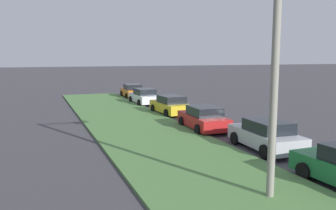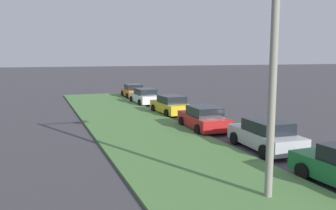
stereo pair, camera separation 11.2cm
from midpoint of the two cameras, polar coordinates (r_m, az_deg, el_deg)
The scene contains 7 objects.
grass_median at distance 13.48m, azimuth 6.60°, elevation -11.37°, with size 60.00×6.00×0.12m, color #517F42.
parked_car_silver at distance 17.71m, azimuth 15.30°, elevation -4.71°, with size 4.38×2.18×1.47m.
parked_car_red at distance 21.74m, azimuth 5.57°, elevation -2.15°, with size 4.38×2.18×1.47m.
parked_car_yellow at distance 27.39m, azimuth 0.30°, elevation -0.02°, with size 4.38×2.18×1.47m.
parked_car_white at distance 33.26m, azimuth -3.93°, elevation 1.37°, with size 4.34×2.10×1.47m.
parked_car_orange at distance 38.56m, azimuth -5.83°, elevation 2.25°, with size 4.37×2.15×1.47m.
streetlight at distance 11.35m, azimuth 18.04°, elevation 6.96°, with size 0.37×2.87×7.50m.
Camera 1 is at (-1.26, 14.23, 4.50)m, focal length 37.94 mm.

